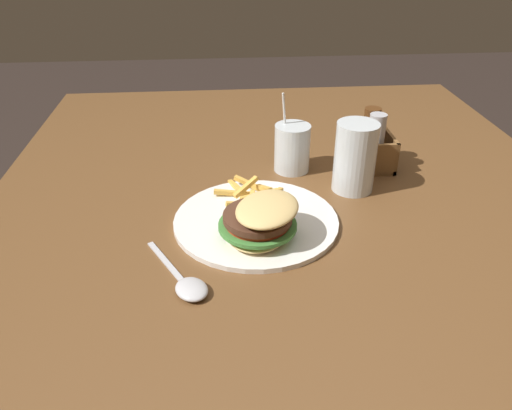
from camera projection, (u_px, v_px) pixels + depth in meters
dining_table at (292, 255)px, 1.03m from camera, size 1.62×1.26×0.70m
meal_plate_near at (258, 219)px, 0.92m from camera, size 0.32×0.32×0.09m
beer_glass at (355, 158)px, 1.04m from camera, size 0.09×0.09×0.15m
juice_glass at (292, 150)px, 1.13m from camera, size 0.08×0.08×0.18m
spoon at (190, 287)px, 0.78m from camera, size 0.18×0.12×0.02m
condiment_caddy at (372, 146)px, 1.15m from camera, size 0.11×0.09×0.13m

